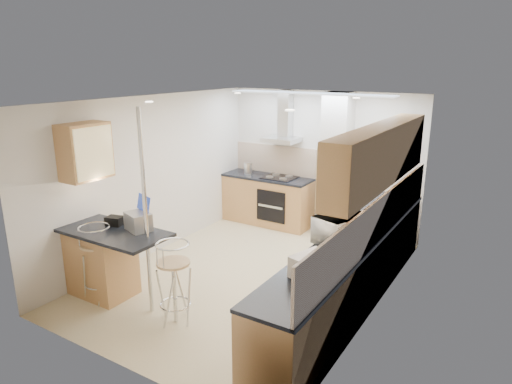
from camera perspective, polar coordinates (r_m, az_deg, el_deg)
The scene contains 16 objects.
ground at distance 6.69m, azimuth -0.67°, elevation -10.44°, with size 4.80×4.80×0.00m, color #D0BF8A.
room_shell at distance 6.32m, azimuth 3.60°, elevation 2.83°, with size 3.64×4.84×2.51m.
right_counter at distance 5.90m, azimuth 11.89°, elevation -9.60°, with size 0.63×4.40×0.92m.
back_counter at distance 8.65m, azimuth 1.45°, elevation -0.95°, with size 1.70×0.63×0.92m.
peninsula at distance 6.17m, azimuth -17.12°, elevation -8.68°, with size 1.47×0.72×0.94m.
microwave at distance 5.46m, azimuth 10.56°, elevation -4.53°, with size 0.61×0.41×0.34m, color white.
laptop at distance 5.89m, azimuth -14.50°, elevation -3.58°, with size 0.33×0.25×0.23m, color #9B9EA3.
bag at distance 6.18m, azimuth -17.26°, elevation -3.45°, with size 0.21×0.15×0.11m, color black.
bar_stool_near at distance 6.21m, azimuth -19.18°, elevation -8.40°, with size 0.41×0.41×1.01m, color tan, non-canonical shape.
bar_stool_end at distance 5.48m, azimuth -10.18°, elevation -11.11°, with size 0.41×0.41×1.00m, color tan, non-canonical shape.
jar_a at distance 5.87m, azimuth 13.55°, elevation -4.09°, with size 0.12×0.12×0.17m, color white.
jar_b at distance 6.35m, azimuth 14.06°, elevation -2.75°, with size 0.11×0.11×0.14m, color white.
jar_c at distance 5.62m, azimuth 11.78°, elevation -4.78°, with size 0.14×0.14×0.19m, color beige.
jar_d at distance 4.65m, azimuth 8.79°, elevation -9.42°, with size 0.10×0.10×0.15m, color white.
bread_bin at distance 4.59m, azimuth 7.25°, elevation -9.18°, with size 0.33×0.42×0.22m, color white.
kettle at distance 8.71m, azimuth -0.98°, elevation 3.02°, with size 0.16×0.16×0.21m, color silver.
Camera 1 is at (3.22, -5.06, 2.97)m, focal length 32.00 mm.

